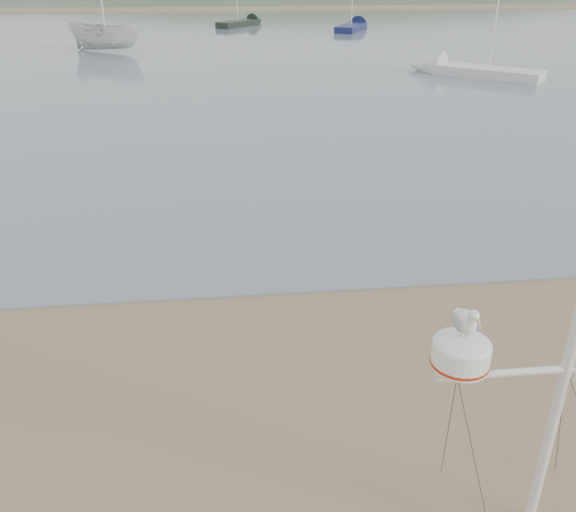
{
  "coord_description": "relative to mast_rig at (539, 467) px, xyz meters",
  "views": [
    {
      "loc": [
        1.67,
        -5.9,
        5.75
      ],
      "look_at": [
        2.43,
        1.0,
        2.31
      ],
      "focal_mm": 38.0,
      "sensor_mm": 36.0,
      "label": 1
    }
  ],
  "objects": [
    {
      "name": "sailboat_blue_far",
      "position": [
        8.84,
        49.91,
        -0.9
      ],
      "size": [
        4.2,
        6.25,
        6.23
      ],
      "color": "#161E4D",
      "rests_on": "ground"
    },
    {
      "name": "hill_ridge",
      "position": [
        13.89,
        236.75,
        -20.9
      ],
      "size": [
        620.0,
        180.0,
        80.0
      ],
      "color": "#263B18",
      "rests_on": "ground"
    },
    {
      "name": "sailboat_white_near",
      "position": [
        9.41,
        27.96,
        -0.91
      ],
      "size": [
        6.48,
        5.9,
        7.02
      ],
      "color": "silver",
      "rests_on": "ground"
    },
    {
      "name": "ground",
      "position": [
        -4.63,
        1.75,
        -1.21
      ],
      "size": [
        560.0,
        560.0,
        0.0
      ],
      "primitive_type": "plane",
      "color": "#7E6448",
      "rests_on": "ground"
    },
    {
      "name": "mast_rig",
      "position": [
        0.0,
        0.0,
        0.0
      ],
      "size": [
        2.22,
        2.37,
        5.0
      ],
      "color": "silver",
      "rests_on": "ground"
    },
    {
      "name": "sailboat_dark_mid",
      "position": [
        -0.17,
        53.97,
        -0.9
      ],
      "size": [
        4.87,
        5.33,
        5.82
      ],
      "color": "black",
      "rests_on": "ground"
    },
    {
      "name": "boat_white",
      "position": [
        -10.13,
        38.58,
        1.37
      ],
      "size": [
        2.51,
        2.48,
        5.07
      ],
      "primitive_type": "imported",
      "rotation": [
        0.0,
        0.0,
        1.2
      ],
      "color": "silver",
      "rests_on": "water"
    },
    {
      "name": "sandbar",
      "position": [
        -4.63,
        71.75,
        -1.13
      ],
      "size": [
        560.0,
        7.0,
        0.07
      ],
      "primitive_type": "cube",
      "color": "#7E6448",
      "rests_on": "water"
    }
  ]
}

